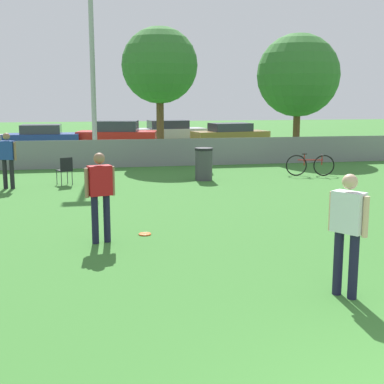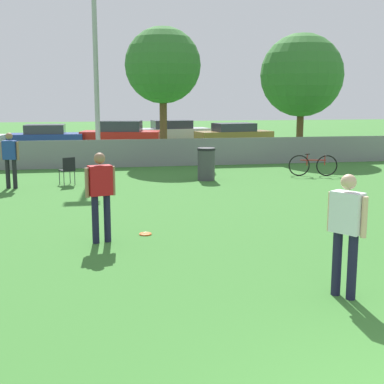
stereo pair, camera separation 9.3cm
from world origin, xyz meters
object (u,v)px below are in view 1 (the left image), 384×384
folding_chair_sideline (65,169)px  trash_bin (204,164)px  tree_far_right (298,75)px  parked_car_tan (230,134)px  tree_near_pole (160,66)px  frisbee_disc (145,234)px  light_pole (91,31)px  spectator_in_blue (7,156)px  parked_car_silver (168,131)px  bicycle_sideline (310,165)px  player_receiver_white (348,226)px  player_defender_red (100,191)px  parked_car_red (117,135)px  parked_car_blue (41,137)px

folding_chair_sideline → trash_bin: 4.50m
tree_far_right → trash_bin: (-5.86, -6.40, -3.18)m
trash_bin → parked_car_tan: parked_car_tan is taller
tree_near_pole → frisbee_disc: size_ratio=22.60×
trash_bin → light_pole: bearing=121.7°
spectator_in_blue → parked_car_silver: 17.37m
frisbee_disc → folding_chair_sideline: folding_chair_sideline is taller
tree_far_right → parked_car_silver: tree_far_right is taller
light_pole → bicycle_sideline: 10.37m
tree_near_pole → player_receiver_white: 16.92m
bicycle_sideline → trash_bin: bearing=-164.6°
player_defender_red → parked_car_red: (1.48, 19.40, -0.30)m
tree_near_pole → parked_car_blue: size_ratio=1.44×
light_pole → frisbee_disc: (0.72, -12.44, -5.37)m
parked_car_silver → parked_car_tan: size_ratio=1.02×
tree_near_pole → bicycle_sideline: 8.13m
player_defender_red → frisbee_disc: size_ratio=6.79×
bicycle_sideline → parked_car_blue: 15.57m
folding_chair_sideline → parked_car_tan: (8.81, 12.56, 0.13)m
parked_car_blue → parked_car_red: 4.00m
parked_car_silver → parked_car_blue: bearing=-162.1°
player_receiver_white → player_defender_red: bearing=-170.3°
trash_bin → parked_car_blue: (-6.12, 12.14, 0.11)m
light_pole → player_receiver_white: 17.20m
player_receiver_white → folding_chair_sideline: player_receiver_white is taller
tree_far_right → trash_bin: size_ratio=5.23×
trash_bin → parked_car_silver: bearing=85.7°
frisbee_disc → parked_car_silver: parked_car_silver is taller
light_pole → trash_bin: bearing=-58.3°
light_pole → frisbee_disc: bearing=-86.7°
parked_car_tan → tree_far_right: bearing=-84.7°
trash_bin → spectator_in_blue: bearing=-175.1°
spectator_in_blue → parked_car_blue: bearing=-71.7°
trash_bin → player_receiver_white: bearing=-92.1°
parked_car_silver → spectator_in_blue: bearing=-120.0°
tree_far_right → player_receiver_white: tree_far_right is taller
tree_far_right → player_defender_red: (-9.46, -13.67, -2.72)m
light_pole → player_defender_red: size_ratio=5.38×
player_defender_red → folding_chair_sideline: (-0.89, 7.13, -0.49)m
folding_chair_sideline → bicycle_sideline: bearing=156.9°
bicycle_sideline → parked_car_silver: bearing=112.6°
spectator_in_blue → parked_car_red: size_ratio=0.38×
frisbee_disc → parked_car_silver: (3.87, 22.09, 0.66)m
trash_bin → parked_car_silver: 15.28m
parked_car_red → light_pole: bearing=-89.9°
parked_car_blue → spectator_in_blue: bearing=-88.5°
parked_car_red → player_receiver_white: bearing=-74.1°
tree_near_pole → tree_far_right: 6.52m
tree_far_right → spectator_in_blue: (-12.01, -6.92, -2.75)m
tree_far_right → folding_chair_sideline: bearing=-147.7°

